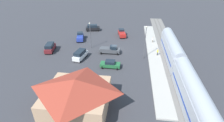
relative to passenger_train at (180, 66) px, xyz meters
name	(u,v)px	position (x,y,z in m)	size (l,w,h in m)	color
ground_plane	(116,51)	(14.00, -11.06, -2.86)	(200.00, 200.00, 0.00)	#38383D
railway_track	(169,54)	(0.00, -11.06, -2.76)	(4.80, 70.00, 0.30)	slate
platform	(153,53)	(4.00, -11.06, -2.71)	(3.20, 46.00, 0.30)	#B7B2A8
passenger_train	(180,66)	(0.00, 0.00, 0.00)	(2.93, 35.33, 4.98)	#ADB2BC
station_building	(77,94)	(18.00, 10.94, 0.06)	(10.48, 9.71, 5.63)	tan
pedestrian_on_platform	(153,39)	(3.74, -17.89, -1.58)	(0.36, 0.36, 1.71)	brown
pedestrian_waiting_far	(158,52)	(3.24, -9.33, -1.58)	(0.36, 0.36, 1.71)	#333338
sedan_green	(110,64)	(14.51, -2.29, -1.98)	(4.54, 2.36, 1.74)	#236638
pickup_charcoal	(110,50)	(15.56, -9.56, -1.83)	(5.45, 2.59, 2.14)	#47494F
pickup_blue	(80,37)	(26.19, -17.88, -1.83)	(3.22, 5.72, 2.14)	#283D9E
suv_black	(93,28)	(24.22, -26.97, -1.71)	(5.18, 3.08, 2.22)	black
suv_maroon	(50,47)	(31.88, -8.76, -1.71)	(2.80, 5.17, 2.22)	maroon
suv_white	(80,55)	(22.49, -5.59, -1.71)	(2.84, 5.18, 2.22)	white
pickup_red	(122,33)	(13.41, -22.81, -1.83)	(3.13, 5.70, 2.14)	red
light_pole_near_platform	(145,39)	(6.80, -7.75, 2.34)	(0.44, 0.44, 8.34)	#515156
light_pole_lot_center	(90,32)	(21.35, -12.28, 1.80)	(0.44, 0.44, 7.34)	#515156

